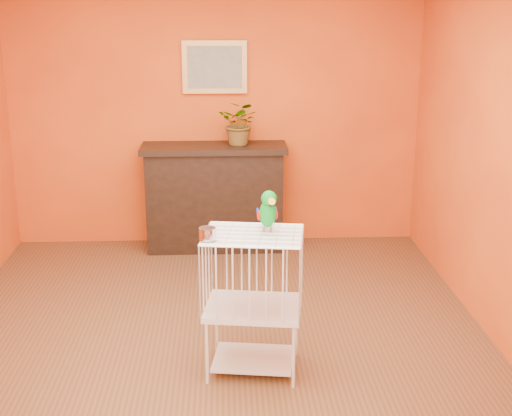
{
  "coord_description": "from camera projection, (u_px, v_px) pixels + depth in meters",
  "views": [
    {
      "loc": [
        0.08,
        -4.7,
        2.37
      ],
      "look_at": [
        0.27,
        -0.42,
        1.11
      ],
      "focal_mm": 50.0,
      "sensor_mm": 36.0,
      "label": 1
    }
  ],
  "objects": [
    {
      "name": "ground",
      "position": [
        216.0,
        339.0,
        5.17
      ],
      "size": [
        4.5,
        4.5,
        0.0
      ],
      "primitive_type": "plane",
      "color": "brown",
      "rests_on": "ground"
    },
    {
      "name": "console_cabinet",
      "position": [
        215.0,
        197.0,
        6.95
      ],
      "size": [
        1.39,
        0.5,
        1.03
      ],
      "color": "black",
      "rests_on": "ground"
    },
    {
      "name": "potted_plant",
      "position": [
        240.0,
        127.0,
        6.83
      ],
      "size": [
        0.51,
        0.53,
        0.33
      ],
      "primitive_type": "imported",
      "rotation": [
        0.0,
        0.0,
        -0.38
      ],
      "color": "#26722D",
      "rests_on": "console_cabinet"
    },
    {
      "name": "feed_cup",
      "position": [
        207.0,
        234.0,
        4.37
      ],
      "size": [
        0.11,
        0.11,
        0.07
      ],
      "primitive_type": "cylinder",
      "color": "silver",
      "rests_on": "birdcage"
    },
    {
      "name": "room_shell",
      "position": [
        212.0,
        123.0,
        4.72
      ],
      "size": [
        4.5,
        4.5,
        4.5
      ],
      "color": "#E65B15",
      "rests_on": "ground"
    },
    {
      "name": "parrot",
      "position": [
        268.0,
        211.0,
        4.49
      ],
      "size": [
        0.14,
        0.26,
        0.28
      ],
      "rotation": [
        0.0,
        0.0,
        0.18
      ],
      "color": "#59544C",
      "rests_on": "birdcage"
    },
    {
      "name": "framed_picture",
      "position": [
        215.0,
        67.0,
        6.8
      ],
      "size": [
        0.62,
        0.04,
        0.5
      ],
      "color": "#B98542",
      "rests_on": "room_shell"
    },
    {
      "name": "birdcage",
      "position": [
        253.0,
        301.0,
        4.62
      ],
      "size": [
        0.67,
        0.55,
        0.95
      ],
      "rotation": [
        0.0,
        0.0,
        -0.14
      ],
      "color": "silver",
      "rests_on": "ground"
    }
  ]
}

